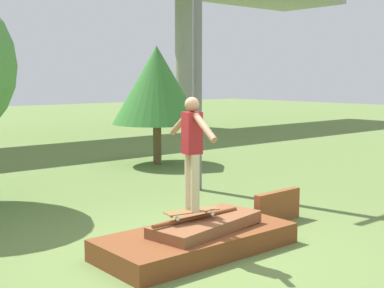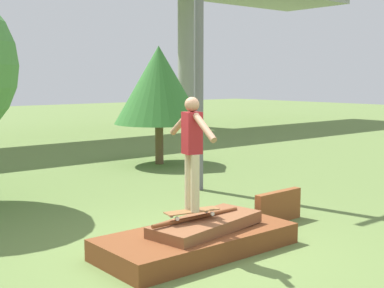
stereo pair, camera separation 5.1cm
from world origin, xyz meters
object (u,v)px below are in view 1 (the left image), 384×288
object	(u,v)px
skateboard	(192,211)
utility_pole	(197,34)
tree_mid_back	(157,85)
skater	(192,146)

from	to	relation	value
skateboard	utility_pole	distance (m)	5.04
utility_pole	tree_mid_back	bearing A→B (deg)	67.10
skateboard	utility_pole	world-z (taller)	utility_pole
skateboard	skater	xyz separation A→B (m)	(-0.00, -0.00, 0.90)
skateboard	skater	distance (m)	0.90
skater	tree_mid_back	distance (m)	7.80
skateboard	skater	bearing A→B (deg)	-131.63
skateboard	tree_mid_back	size ratio (longest dim) A/B	0.24
tree_mid_back	skater	bearing A→B (deg)	-123.01
skateboard	skater	size ratio (longest dim) A/B	0.52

